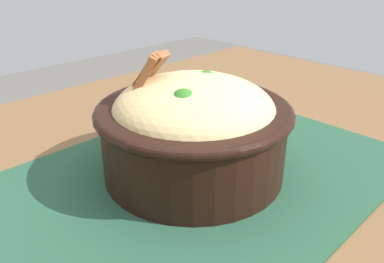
% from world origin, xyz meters
% --- Properties ---
extents(table, '(1.08, 0.77, 0.70)m').
position_xyz_m(table, '(0.00, 0.00, 0.63)').
color(table, brown).
rests_on(table, ground_plane).
extents(placemat, '(0.46, 0.34, 0.00)m').
position_xyz_m(placemat, '(0.00, -0.01, 0.70)').
color(placemat, '#1E422D').
rests_on(placemat, table).
extents(bowl, '(0.24, 0.24, 0.14)m').
position_xyz_m(bowl, '(-0.01, 0.00, 0.76)').
color(bowl, black).
rests_on(bowl, placemat).
extents(fork, '(0.02, 0.13, 0.00)m').
position_xyz_m(fork, '(0.08, 0.01, 0.71)').
color(fork, silver).
rests_on(fork, placemat).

